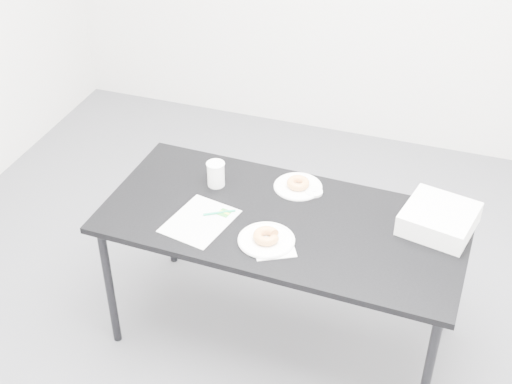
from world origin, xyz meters
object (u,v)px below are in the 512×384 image
(plate_near, at_px, (266,240))
(donut_near, at_px, (266,236))
(pen, at_px, (219,213))
(plate_far, at_px, (298,187))
(donut_far, at_px, (298,183))
(table, at_px, (283,229))
(coffee_cup, at_px, (216,174))
(bakery_box, at_px, (439,219))
(scorecard, at_px, (200,221))

(plate_near, distance_m, donut_near, 0.02)
(pen, distance_m, plate_near, 0.28)
(plate_far, bearing_deg, pen, -131.35)
(plate_near, xyz_separation_m, donut_far, (0.02, 0.43, 0.02))
(table, distance_m, coffee_cup, 0.42)
(pen, bearing_deg, table, -19.78)
(pen, distance_m, plate_far, 0.42)
(plate_far, bearing_deg, donut_far, 0.00)
(donut_near, bearing_deg, donut_far, 87.79)
(table, height_order, pen, pen)
(coffee_cup, distance_m, bakery_box, 1.04)
(bakery_box, bearing_deg, donut_far, -176.11)
(plate_far, relative_size, coffee_cup, 1.86)
(scorecard, relative_size, pen, 2.15)
(plate_far, distance_m, coffee_cup, 0.39)
(pen, xyz_separation_m, bakery_box, (0.94, 0.22, 0.04))
(scorecard, height_order, plate_far, plate_far)
(scorecard, bearing_deg, pen, 62.73)
(scorecard, xyz_separation_m, coffee_cup, (-0.03, 0.28, 0.06))
(pen, relative_size, bakery_box, 0.50)
(pen, height_order, bakery_box, bakery_box)
(pen, height_order, coffee_cup, coffee_cup)
(plate_far, xyz_separation_m, bakery_box, (0.66, -0.10, 0.05))
(plate_near, bearing_deg, scorecard, 173.70)
(plate_near, xyz_separation_m, plate_far, (0.02, 0.43, -0.00))
(coffee_cup, bearing_deg, pen, -64.94)
(plate_far, xyz_separation_m, coffee_cup, (-0.37, -0.11, 0.06))
(pen, bearing_deg, donut_far, 17.15)
(donut_far, xyz_separation_m, bakery_box, (0.66, -0.10, 0.02))
(plate_near, distance_m, bakery_box, 0.76)
(pen, bearing_deg, plate_near, -55.13)
(scorecard, xyz_separation_m, plate_far, (0.34, 0.39, 0.00))
(scorecard, relative_size, donut_far, 2.94)
(table, xyz_separation_m, bakery_box, (0.66, 0.16, 0.10))
(plate_near, height_order, bakery_box, bakery_box)
(scorecard, height_order, donut_near, donut_near)
(scorecard, bearing_deg, bakery_box, 27.97)
(scorecard, height_order, pen, pen)
(plate_near, distance_m, plate_far, 0.43)
(pen, bearing_deg, plate_far, 17.15)
(table, bearing_deg, pen, -166.38)
(pen, relative_size, coffee_cup, 1.19)
(pen, height_order, plate_near, pen)
(bakery_box, bearing_deg, pen, -154.84)
(plate_near, bearing_deg, pen, 156.37)
(plate_far, bearing_deg, donut_near, -92.21)
(pen, xyz_separation_m, plate_far, (0.28, 0.31, -0.00))
(coffee_cup, bearing_deg, donut_far, 15.95)
(scorecard, distance_m, coffee_cup, 0.29)
(scorecard, bearing_deg, donut_near, 5.20)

